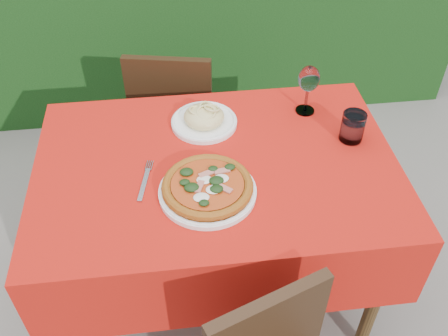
{
  "coord_description": "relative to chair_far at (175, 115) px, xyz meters",
  "views": [
    {
      "loc": [
        -0.13,
        -1.28,
        1.9
      ],
      "look_at": [
        0.02,
        -0.05,
        0.77
      ],
      "focal_mm": 40.0,
      "sensor_mm": 36.0,
      "label": 1
    }
  ],
  "objects": [
    {
      "name": "chair_far",
      "position": [
        0.0,
        0.0,
        0.0
      ],
      "size": [
        0.45,
        0.45,
        0.84
      ],
      "rotation": [
        0.0,
        0.0,
        2.94
      ],
      "color": "black",
      "rests_on": "ground"
    },
    {
      "name": "fork",
      "position": [
        -0.12,
        -0.74,
        0.27
      ],
      "size": [
        0.07,
        0.21,
        0.01
      ],
      "primitive_type": "cube",
      "rotation": [
        0.0,
        0.0,
        -0.2
      ],
      "color": "#B0B0B7",
      "rests_on": "dining_table"
    },
    {
      "name": "dining_table",
      "position": [
        0.13,
        -0.66,
        0.12
      ],
      "size": [
        1.26,
        0.86,
        0.75
      ],
      "color": "#4B3318",
      "rests_on": "ground"
    },
    {
      "name": "wine_glass",
      "position": [
        0.51,
        -0.4,
        0.41
      ],
      "size": [
        0.08,
        0.08,
        0.2
      ],
      "color": "silver",
      "rests_on": "dining_table"
    },
    {
      "name": "water_glass",
      "position": [
        0.63,
        -0.59,
        0.32
      ],
      "size": [
        0.08,
        0.08,
        0.11
      ],
      "color": "silver",
      "rests_on": "dining_table"
    },
    {
      "name": "ground",
      "position": [
        0.13,
        -0.66,
        -0.48
      ],
      "size": [
        60.0,
        60.0,
        0.0
      ],
      "primitive_type": "plane",
      "color": "slate",
      "rests_on": "ground"
    },
    {
      "name": "pasta_plate",
      "position": [
        0.11,
        -0.44,
        0.29
      ],
      "size": [
        0.25,
        0.25,
        0.07
      ],
      "rotation": [
        0.0,
        0.0,
        0.41
      ],
      "color": "white",
      "rests_on": "dining_table"
    },
    {
      "name": "pizza_plate",
      "position": [
        0.08,
        -0.81,
        0.29
      ],
      "size": [
        0.32,
        0.32,
        0.06
      ],
      "rotation": [
        0.0,
        0.0,
        -0.03
      ],
      "color": "white",
      "rests_on": "dining_table"
    }
  ]
}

